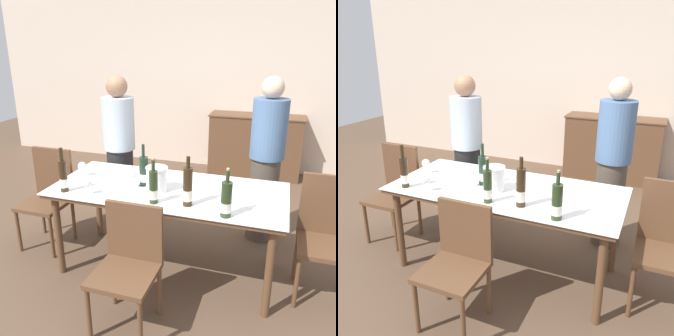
# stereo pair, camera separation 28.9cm
# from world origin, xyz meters

# --- Properties ---
(ground_plane) EXTENTS (12.00, 12.00, 0.00)m
(ground_plane) POSITION_xyz_m (0.00, 0.00, 0.00)
(ground_plane) COLOR brown
(back_wall) EXTENTS (8.00, 0.10, 2.80)m
(back_wall) POSITION_xyz_m (0.00, 2.98, 1.40)
(back_wall) COLOR beige
(back_wall) RESTS_ON ground_plane
(sideboard_cabinet) EXTENTS (1.36, 0.46, 0.92)m
(sideboard_cabinet) POSITION_xyz_m (0.49, 2.69, 0.46)
(sideboard_cabinet) COLOR brown
(sideboard_cabinet) RESTS_ON ground_plane
(dining_table) EXTENTS (1.92, 0.88, 0.77)m
(dining_table) POSITION_xyz_m (0.00, 0.00, 0.70)
(dining_table) COLOR brown
(dining_table) RESTS_ON ground_plane
(ice_bucket) EXTENTS (0.18, 0.18, 0.20)m
(ice_bucket) POSITION_xyz_m (-0.07, -0.07, 0.88)
(ice_bucket) COLOR white
(ice_bucket) RESTS_ON dining_table
(wine_bottle_0) EXTENTS (0.07, 0.07, 0.36)m
(wine_bottle_0) POSITION_xyz_m (-0.02, -0.30, 0.90)
(wine_bottle_0) COLOR #28381E
(wine_bottle_0) RESTS_ON dining_table
(wine_bottle_1) EXTENTS (0.08, 0.08, 0.36)m
(wine_bottle_1) POSITION_xyz_m (0.54, -0.35, 0.89)
(wine_bottle_1) COLOR #28381E
(wine_bottle_1) RESTS_ON dining_table
(wine_bottle_2) EXTENTS (0.07, 0.07, 0.37)m
(wine_bottle_2) POSITION_xyz_m (-0.78, -0.31, 0.90)
(wine_bottle_2) COLOR #332314
(wine_bottle_2) RESTS_ON dining_table
(wine_bottle_3) EXTENTS (0.08, 0.08, 0.36)m
(wine_bottle_3) POSITION_xyz_m (-0.22, 0.01, 0.89)
(wine_bottle_3) COLOR #1E3323
(wine_bottle_3) RESTS_ON dining_table
(wine_bottle_4) EXTENTS (0.07, 0.07, 0.38)m
(wine_bottle_4) POSITION_xyz_m (0.24, -0.26, 0.91)
(wine_bottle_4) COLOR #332314
(wine_bottle_4) RESTS_ON dining_table
(wine_glass_0) EXTENTS (0.08, 0.08, 0.15)m
(wine_glass_0) POSITION_xyz_m (-0.29, -0.08, 0.88)
(wine_glass_0) COLOR white
(wine_glass_0) RESTS_ON dining_table
(wine_glass_1) EXTENTS (0.08, 0.08, 0.13)m
(wine_glass_1) POSITION_xyz_m (-0.82, 0.03, 0.86)
(wine_glass_1) COLOR white
(wine_glass_1) RESTS_ON dining_table
(wine_glass_2) EXTENTS (0.08, 0.08, 0.13)m
(wine_glass_2) POSITION_xyz_m (-0.57, -0.31, 0.86)
(wine_glass_2) COLOR white
(wine_glass_2) RESTS_ON dining_table
(chair_right_end) EXTENTS (0.42, 0.42, 0.97)m
(chair_right_end) POSITION_xyz_m (1.26, 0.09, 0.55)
(chair_right_end) COLOR brown
(chair_right_end) RESTS_ON ground_plane
(chair_left_end) EXTENTS (0.42, 0.42, 0.95)m
(chair_left_end) POSITION_xyz_m (-1.26, 0.09, 0.54)
(chair_left_end) COLOR brown
(chair_left_end) RESTS_ON ground_plane
(chair_near_front) EXTENTS (0.42, 0.42, 0.87)m
(chair_near_front) POSITION_xyz_m (-0.06, -0.67, 0.50)
(chair_near_front) COLOR brown
(chair_near_front) RESTS_ON ground_plane
(person_host) EXTENTS (0.33, 0.33, 1.61)m
(person_host) POSITION_xyz_m (-0.76, 0.68, 0.81)
(person_host) COLOR #262628
(person_host) RESTS_ON ground_plane
(person_guest_left) EXTENTS (0.33, 0.33, 1.64)m
(person_guest_left) POSITION_xyz_m (0.74, 0.81, 0.82)
(person_guest_left) COLOR #51473D
(person_guest_left) RESTS_ON ground_plane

